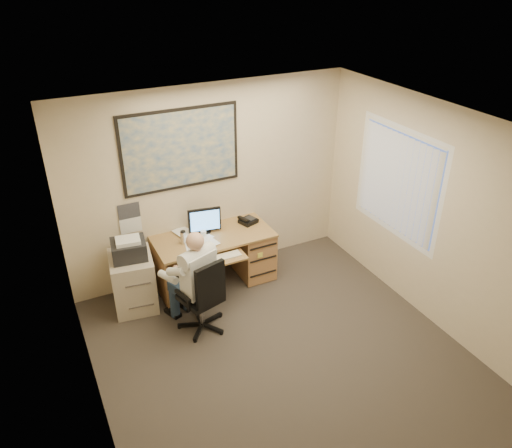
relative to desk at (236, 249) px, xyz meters
name	(u,v)px	position (x,y,z in m)	size (l,w,h in m)	color
room_shell	(293,265)	(-0.20, -1.90, 0.91)	(4.00, 4.50, 2.70)	#352F29
desk	(236,249)	(0.00, 0.00, 0.00)	(1.60, 0.97, 1.10)	#9E7743
world_map	(181,149)	(-0.58, 0.33, 1.46)	(1.56, 0.03, 1.06)	#1E4C93
wall_calendar	(130,218)	(-1.33, 0.34, 0.64)	(0.28, 0.01, 0.42)	white
window_blinds	(397,182)	(1.77, -1.10, 1.11)	(0.06, 1.40, 1.30)	beige
filing_cabinet	(133,277)	(-1.47, -0.04, 0.00)	(0.61, 0.70, 1.02)	#BAAC96
office_chair	(201,310)	(-0.86, -0.89, -0.14)	(0.75, 0.75, 1.02)	black
person	(199,281)	(-0.85, -0.81, 0.22)	(0.56, 0.81, 1.33)	silver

